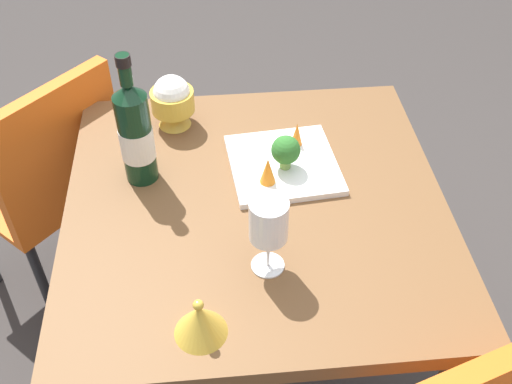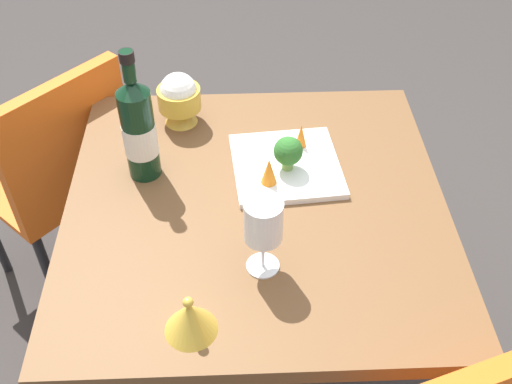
{
  "view_description": "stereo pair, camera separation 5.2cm",
  "coord_description": "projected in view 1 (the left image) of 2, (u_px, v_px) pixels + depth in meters",
  "views": [
    {
      "loc": [
        0.97,
        -0.09,
        1.71
      ],
      "look_at": [
        0.0,
        0.0,
        0.78
      ],
      "focal_mm": 42.51,
      "sensor_mm": 36.0,
      "label": 1
    },
    {
      "loc": [
        0.97,
        -0.04,
        1.71
      ],
      "look_at": [
        0.0,
        0.0,
        0.78
      ],
      "focal_mm": 42.51,
      "sensor_mm": 36.0,
      "label": 2
    }
  ],
  "objects": [
    {
      "name": "ground_plane",
      "position": [
        256.0,
        373.0,
        1.88
      ],
      "size": [
        8.0,
        8.0,
        0.0
      ],
      "primitive_type": "plane",
      "color": "#383330"
    },
    {
      "name": "dining_table",
      "position": [
        256.0,
        230.0,
        1.43
      ],
      "size": [
        0.86,
        0.86,
        0.75
      ],
      "color": "brown",
      "rests_on": "ground_plane"
    },
    {
      "name": "chair_near_window",
      "position": [
        52.0,
        175.0,
        1.76
      ],
      "size": [
        0.57,
        0.57,
        0.85
      ],
      "rotation": [
        0.0,
        0.0,
        2.4
      ],
      "color": "orange",
      "rests_on": "ground_plane"
    },
    {
      "name": "wine_bottle",
      "position": [
        136.0,
        133.0,
        1.34
      ],
      "size": [
        0.08,
        0.08,
        0.33
      ],
      "color": "black",
      "rests_on": "dining_table"
    },
    {
      "name": "wine_glass",
      "position": [
        269.0,
        222.0,
        1.14
      ],
      "size": [
        0.08,
        0.08,
        0.18
      ],
      "color": "white",
      "rests_on": "dining_table"
    },
    {
      "name": "rice_bowl",
      "position": [
        172.0,
        100.0,
        1.52
      ],
      "size": [
        0.11,
        0.11,
        0.14
      ],
      "color": "gold",
      "rests_on": "dining_table"
    },
    {
      "name": "rice_bowl_lid",
      "position": [
        200.0,
        320.0,
        1.09
      ],
      "size": [
        0.1,
        0.1,
        0.09
      ],
      "color": "gold",
      "rests_on": "dining_table"
    },
    {
      "name": "serving_plate",
      "position": [
        283.0,
        165.0,
        1.45
      ],
      "size": [
        0.27,
        0.27,
        0.02
      ],
      "rotation": [
        0.0,
        0.0,
        0.09
      ],
      "color": "white",
      "rests_on": "dining_table"
    },
    {
      "name": "broccoli_floret",
      "position": [
        286.0,
        151.0,
        1.39
      ],
      "size": [
        0.07,
        0.07,
        0.09
      ],
      "color": "#729E4C",
      "rests_on": "serving_plate"
    },
    {
      "name": "carrot_garnish_left",
      "position": [
        297.0,
        134.0,
        1.47
      ],
      "size": [
        0.03,
        0.03,
        0.06
      ],
      "color": "orange",
      "rests_on": "serving_plate"
    },
    {
      "name": "carrot_garnish_right",
      "position": [
        268.0,
        171.0,
        1.37
      ],
      "size": [
        0.04,
        0.04,
        0.07
      ],
      "color": "orange",
      "rests_on": "serving_plate"
    }
  ]
}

